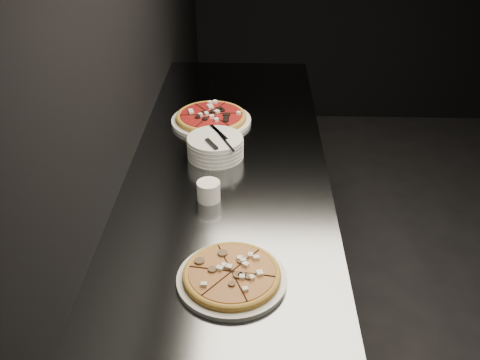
{
  "coord_description": "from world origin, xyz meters",
  "views": [
    {
      "loc": [
        -2.03,
        -1.62,
        1.95
      ],
      "look_at": [
        -2.08,
        -0.05,
        0.96
      ],
      "focal_mm": 40.0,
      "sensor_mm": 36.0,
      "label": 1
    }
  ],
  "objects_px": {
    "counter": "(228,276)",
    "plate_stack": "(215,147)",
    "pizza_mushroom": "(232,276)",
    "ramekin": "(209,191)",
    "cutlery": "(217,139)",
    "pizza_tomato": "(211,118)"
  },
  "relations": [
    {
      "from": "counter",
      "to": "plate_stack",
      "type": "distance_m",
      "value": 0.53
    },
    {
      "from": "pizza_mushroom",
      "to": "ramekin",
      "type": "distance_m",
      "value": 0.41
    },
    {
      "from": "counter",
      "to": "pizza_mushroom",
      "type": "xyz_separation_m",
      "value": [
        0.04,
        -0.52,
        0.48
      ]
    },
    {
      "from": "cutlery",
      "to": "pizza_tomato",
      "type": "bearing_deg",
      "value": 68.6
    },
    {
      "from": "counter",
      "to": "cutlery",
      "type": "height_order",
      "value": "cutlery"
    },
    {
      "from": "pizza_tomato",
      "to": "plate_stack",
      "type": "xyz_separation_m",
      "value": [
        0.04,
        -0.29,
        0.02
      ]
    },
    {
      "from": "plate_stack",
      "to": "counter",
      "type": "bearing_deg",
      "value": -73.55
    },
    {
      "from": "counter",
      "to": "pizza_mushroom",
      "type": "relative_size",
      "value": 7.95
    },
    {
      "from": "pizza_mushroom",
      "to": "cutlery",
      "type": "height_order",
      "value": "cutlery"
    },
    {
      "from": "pizza_mushroom",
      "to": "counter",
      "type": "bearing_deg",
      "value": 94.67
    },
    {
      "from": "counter",
      "to": "pizza_tomato",
      "type": "bearing_deg",
      "value": 100.99
    },
    {
      "from": "counter",
      "to": "plate_stack",
      "type": "relative_size",
      "value": 11.42
    },
    {
      "from": "counter",
      "to": "pizza_mushroom",
      "type": "bearing_deg",
      "value": -85.33
    },
    {
      "from": "pizza_mushroom",
      "to": "cutlery",
      "type": "distance_m",
      "value": 0.69
    },
    {
      "from": "plate_stack",
      "to": "cutlery",
      "type": "xyz_separation_m",
      "value": [
        0.01,
        -0.02,
        0.04
      ]
    },
    {
      "from": "counter",
      "to": "plate_stack",
      "type": "xyz_separation_m",
      "value": [
        -0.05,
        0.18,
        0.5
      ]
    },
    {
      "from": "pizza_tomato",
      "to": "plate_stack",
      "type": "relative_size",
      "value": 1.61
    },
    {
      "from": "ramekin",
      "to": "plate_stack",
      "type": "bearing_deg",
      "value": 89.77
    },
    {
      "from": "ramekin",
      "to": "cutlery",
      "type": "bearing_deg",
      "value": 88.03
    },
    {
      "from": "cutlery",
      "to": "ramekin",
      "type": "bearing_deg",
      "value": -122.1
    },
    {
      "from": "pizza_mushroom",
      "to": "plate_stack",
      "type": "relative_size",
      "value": 1.44
    },
    {
      "from": "pizza_mushroom",
      "to": "ramekin",
      "type": "bearing_deg",
      "value": 103.59
    }
  ]
}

